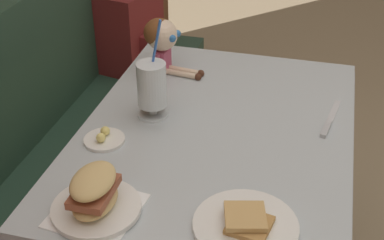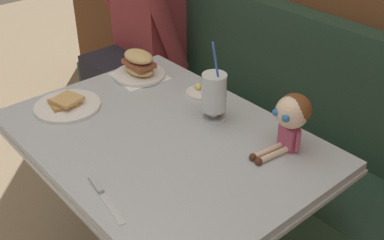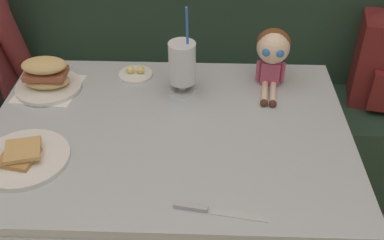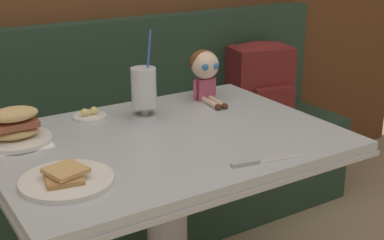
# 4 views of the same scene
# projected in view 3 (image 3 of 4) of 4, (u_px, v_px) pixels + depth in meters

# --- Properties ---
(booth_bench) EXTENTS (2.60, 0.48, 1.00)m
(booth_bench) POSITION_uv_depth(u_px,v_px,m) (182.00, 115.00, 2.16)
(booth_bench) COLOR #233D2D
(booth_bench) RESTS_ON ground
(diner_table) EXTENTS (1.11, 0.81, 0.74)m
(diner_table) POSITION_uv_depth(u_px,v_px,m) (170.00, 176.00, 1.53)
(diner_table) COLOR #B2BCC1
(diner_table) RESTS_ON ground
(toast_plate) EXTENTS (0.25, 0.25, 0.04)m
(toast_plate) POSITION_uv_depth(u_px,v_px,m) (24.00, 157.00, 1.29)
(toast_plate) COLOR white
(toast_plate) RESTS_ON diner_table
(milkshake_glass) EXTENTS (0.10, 0.10, 0.31)m
(milkshake_glass) POSITION_uv_depth(u_px,v_px,m) (182.00, 65.00, 1.52)
(milkshake_glass) COLOR silver
(milkshake_glass) RESTS_ON diner_table
(sandwich_plate) EXTENTS (0.22, 0.22, 0.12)m
(sandwich_plate) POSITION_uv_depth(u_px,v_px,m) (47.00, 78.00, 1.56)
(sandwich_plate) COLOR white
(sandwich_plate) RESTS_ON diner_table
(butter_saucer) EXTENTS (0.12, 0.12, 0.04)m
(butter_saucer) POSITION_uv_depth(u_px,v_px,m) (136.00, 73.00, 1.65)
(butter_saucer) COLOR white
(butter_saucer) RESTS_ON diner_table
(butter_knife) EXTENTS (0.23, 0.06, 0.01)m
(butter_knife) POSITION_uv_depth(u_px,v_px,m) (204.00, 209.00, 1.15)
(butter_knife) COLOR silver
(butter_knife) RESTS_ON diner_table
(seated_doll) EXTENTS (0.12, 0.22, 0.20)m
(seated_doll) POSITION_uv_depth(u_px,v_px,m) (273.00, 50.00, 1.54)
(seated_doll) COLOR #B74C6B
(seated_doll) RESTS_ON diner_table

